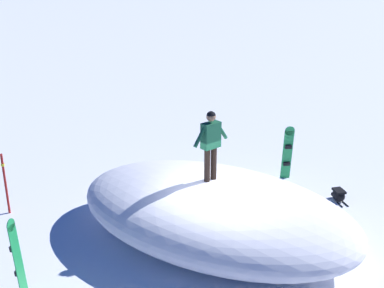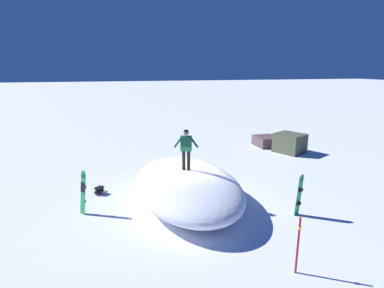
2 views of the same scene
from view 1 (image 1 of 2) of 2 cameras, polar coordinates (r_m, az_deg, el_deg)
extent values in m
plane|color=white|center=(11.98, 2.65, -12.06)|extent=(240.00, 240.00, 0.00)
ellipsoid|color=white|center=(12.03, 2.57, -7.65)|extent=(7.20, 4.51, 1.53)
cylinder|color=black|center=(11.70, 2.47, -2.14)|extent=(0.14, 0.14, 0.81)
cylinder|color=black|center=(11.58, 1.73, -2.39)|extent=(0.14, 0.14, 0.81)
cube|color=#195638|center=(11.38, 2.15, 0.99)|extent=(0.34, 0.49, 0.60)
sphere|color=#936B4C|center=(11.23, 2.18, 3.11)|extent=(0.22, 0.22, 0.22)
cylinder|color=#195638|center=(11.56, 3.31, 1.58)|extent=(0.19, 0.39, 0.50)
cylinder|color=#195638|center=(11.17, 0.94, 0.90)|extent=(0.19, 0.39, 0.50)
sphere|color=black|center=(11.23, 2.18, 3.21)|extent=(0.21, 0.21, 0.21)
cube|color=#1E8C47|center=(15.37, 10.70, -1.21)|extent=(0.36, 0.35, 1.60)
cylinder|color=#1E8C47|center=(15.00, 11.00, 1.47)|extent=(0.27, 0.22, 0.29)
cube|color=black|center=(15.26, 10.79, -0.23)|extent=(0.23, 0.19, 0.38)
cube|color=black|center=(15.20, 10.85, -0.32)|extent=(0.20, 0.18, 0.12)
cube|color=black|center=(15.48, 10.64, -2.21)|extent=(0.20, 0.18, 0.12)
cube|color=#1E8C47|center=(10.86, -19.08, -12.27)|extent=(0.20, 0.28, 1.57)
cylinder|color=#1E8C47|center=(10.49, -19.81, -8.62)|extent=(0.13, 0.26, 0.26)
cube|color=black|center=(10.72, -19.32, -10.99)|extent=(0.11, 0.22, 0.38)
cube|color=black|center=(10.74, -19.54, -10.94)|extent=(0.14, 0.20, 0.11)
cube|color=black|center=(11.03, -19.03, -13.47)|extent=(0.14, 0.20, 0.11)
ellipsoid|color=black|center=(14.66, 16.24, -5.59)|extent=(0.54, 0.53, 0.33)
ellipsoid|color=black|center=(14.84, 15.84, -5.43)|extent=(0.25, 0.26, 0.16)
cube|color=black|center=(14.60, 16.29, -5.10)|extent=(0.45, 0.45, 0.06)
cylinder|color=black|center=(14.50, 16.35, -6.59)|extent=(0.25, 0.24, 0.04)
cylinder|color=black|center=(14.58, 16.95, -6.49)|extent=(0.25, 0.24, 0.04)
cylinder|color=#A51E19|center=(14.03, -20.34, -4.27)|extent=(0.06, 0.06, 1.70)
cylinder|color=yellow|center=(13.81, -20.62, -2.23)|extent=(0.10, 0.10, 0.06)
camera|label=2|loc=(20.77, -22.66, 16.96)|focal=28.46mm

